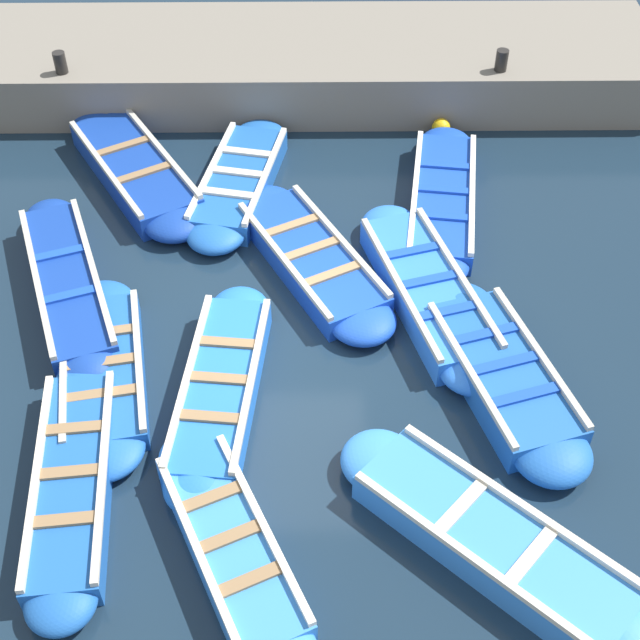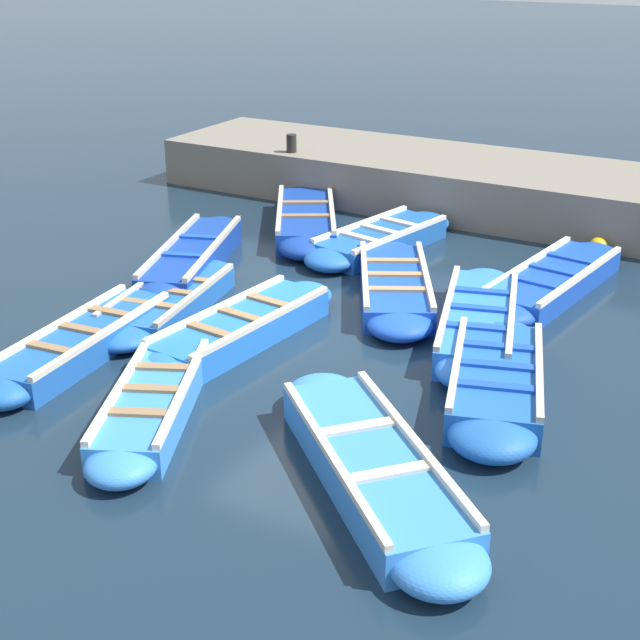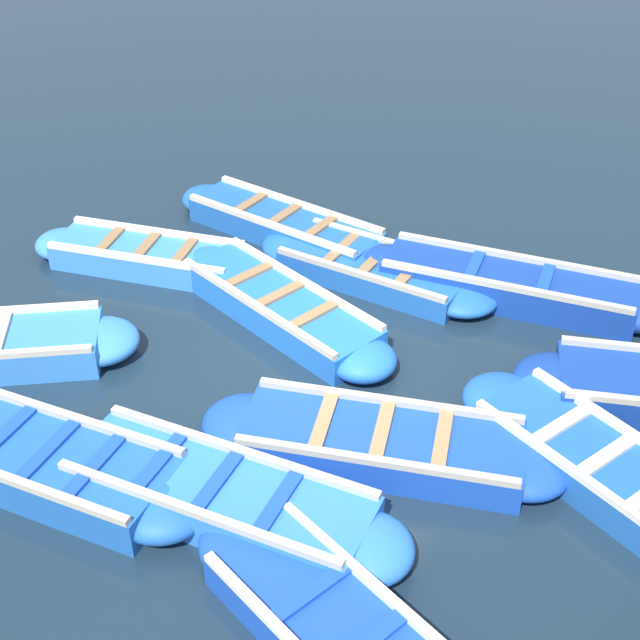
% 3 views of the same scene
% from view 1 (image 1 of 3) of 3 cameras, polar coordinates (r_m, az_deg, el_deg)
% --- Properties ---
extents(ground_plane, '(120.00, 120.00, 0.00)m').
position_cam_1_polar(ground_plane, '(11.42, -2.87, -1.33)').
color(ground_plane, '#162838').
extents(boat_broadside, '(3.51, 1.87, 0.45)m').
position_cam_1_polar(boat_broadside, '(10.97, 11.61, -3.46)').
color(boat_broadside, '#1E59AD').
rests_on(boat_broadside, ground).
extents(boat_drifting, '(3.61, 1.15, 0.42)m').
position_cam_1_polar(boat_drifting, '(10.68, -6.37, -4.39)').
color(boat_drifting, blue).
rests_on(boat_drifting, ground).
extents(boat_mid_row, '(3.65, 2.50, 0.40)m').
position_cam_1_polar(boat_mid_row, '(12.31, -0.54, 3.93)').
color(boat_mid_row, '#1947B7').
rests_on(boat_mid_row, ground).
extents(boat_near_quay, '(3.89, 2.01, 0.45)m').
position_cam_1_polar(boat_near_quay, '(12.34, -15.84, 2.17)').
color(boat_near_quay, navy).
rests_on(boat_near_quay, ground).
extents(boat_stern_in, '(3.61, 1.07, 0.40)m').
position_cam_1_polar(boat_stern_in, '(10.17, -15.52, -9.94)').
color(boat_stern_in, '#1E59AD').
rests_on(boat_stern_in, ground).
extents(boat_inner_gap, '(3.41, 1.47, 0.37)m').
position_cam_1_polar(boat_inner_gap, '(11.16, -13.69, -3.20)').
color(boat_inner_gap, '#1E59AD').
rests_on(boat_inner_gap, ground).
extents(boat_bow_out, '(3.92, 1.38, 0.39)m').
position_cam_1_polar(boat_bow_out, '(13.50, 7.85, 7.65)').
color(boat_bow_out, '#1947B7').
rests_on(boat_bow_out, ground).
extents(boat_outer_left, '(3.25, 3.43, 0.44)m').
position_cam_1_polar(boat_outer_left, '(9.55, 10.99, -13.72)').
color(boat_outer_left, '#3884E0').
rests_on(boat_outer_left, ground).
extents(boat_centre, '(3.83, 1.86, 0.45)m').
position_cam_1_polar(boat_centre, '(11.88, 6.92, 1.84)').
color(boat_centre, blue).
rests_on(boat_centre, ground).
extents(boat_end_of_row, '(3.53, 1.54, 0.40)m').
position_cam_1_polar(boat_end_of_row, '(13.77, -5.20, 8.79)').
color(boat_end_of_row, '#1E59AD').
rests_on(boat_end_of_row, ground).
extents(boat_far_corner, '(3.80, 2.75, 0.45)m').
position_cam_1_polar(boat_far_corner, '(14.22, -11.75, 9.37)').
color(boat_far_corner, navy).
rests_on(boat_far_corner, ground).
extents(boat_alongside, '(3.22, 2.01, 0.39)m').
position_cam_1_polar(boat_alongside, '(9.43, -5.69, -14.19)').
color(boat_alongside, '#3884E0').
rests_on(boat_alongside, ground).
extents(quay_wall, '(2.87, 12.89, 0.92)m').
position_cam_1_polar(quay_wall, '(16.19, -2.34, 16.06)').
color(quay_wall, slate).
rests_on(quay_wall, ground).
extents(bollard_north, '(0.20, 0.20, 0.35)m').
position_cam_1_polar(bollard_north, '(15.46, -16.29, 15.53)').
color(bollard_north, black).
rests_on(bollard_north, quay_wall).
extents(bollard_mid_north, '(0.20, 0.20, 0.35)m').
position_cam_1_polar(bollard_mid_north, '(15.24, 11.54, 15.97)').
color(bollard_mid_north, black).
rests_on(bollard_mid_north, quay_wall).
extents(buoy_orange_near, '(0.31, 0.31, 0.31)m').
position_cam_1_polar(buoy_orange_near, '(15.14, 7.76, 12.10)').
color(buoy_orange_near, '#EAB214').
rests_on(buoy_orange_near, ground).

